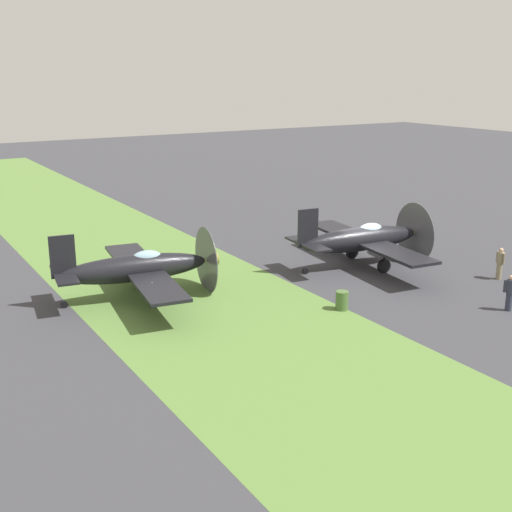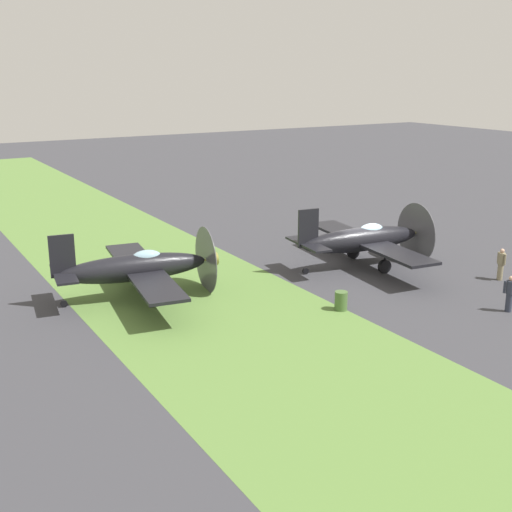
% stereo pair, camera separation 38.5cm
% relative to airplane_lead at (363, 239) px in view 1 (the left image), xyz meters
% --- Properties ---
extents(ground_plane, '(160.00, 160.00, 0.00)m').
position_rel_airplane_lead_xyz_m(ground_plane, '(-0.22, -0.13, -1.60)').
color(ground_plane, '#38383D').
extents(grass_verge, '(120.00, 11.00, 0.01)m').
position_rel_airplane_lead_xyz_m(grass_verge, '(-0.22, -10.77, -1.59)').
color(grass_verge, '#567A38').
rests_on(grass_verge, ground).
extents(airplane_lead, '(10.76, 8.53, 3.81)m').
position_rel_airplane_lead_xyz_m(airplane_lead, '(0.00, 0.00, 0.00)').
color(airplane_lead, black).
rests_on(airplane_lead, ground).
extents(airplane_wingman, '(10.41, 8.28, 3.69)m').
position_rel_airplane_lead_xyz_m(airplane_wingman, '(-1.45, -13.00, -0.05)').
color(airplane_wingman, black).
rests_on(airplane_wingman, ground).
extents(ground_crew_chief, '(0.62, 0.38, 1.73)m').
position_rel_airplane_lead_xyz_m(ground_crew_chief, '(5.75, 4.68, -0.68)').
color(ground_crew_chief, '#847A5B').
rests_on(ground_crew_chief, ground).
extents(ground_crew_mechanic, '(0.45, 0.51, 1.73)m').
position_rel_airplane_lead_xyz_m(ground_crew_mechanic, '(9.20, 1.09, -0.68)').
color(ground_crew_mechanic, '#2D3342').
rests_on(ground_crew_mechanic, ground).
extents(fuel_drum, '(0.60, 0.60, 0.90)m').
position_rel_airplane_lead_xyz_m(fuel_drum, '(5.05, -5.48, -1.15)').
color(fuel_drum, '#476633').
rests_on(fuel_drum, ground).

